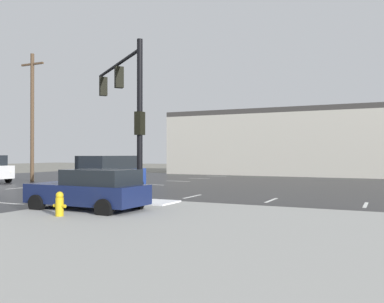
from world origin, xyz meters
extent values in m
plane|color=slate|center=(0.00, 0.00, 0.00)|extent=(120.00, 120.00, 0.00)
cube|color=#232326|center=(0.00, 0.00, 0.01)|extent=(44.00, 44.00, 0.02)
cube|color=#9E9E99|center=(12.00, -12.00, 0.07)|extent=(18.00, 18.00, 0.14)
cube|color=white|center=(5.00, -4.00, 0.17)|extent=(4.00, 1.60, 0.06)
cube|color=silver|center=(0.00, -6.00, 0.02)|extent=(2.00, 0.15, 0.01)
cube|color=silver|center=(0.00, -2.00, 0.02)|extent=(2.00, 0.15, 0.01)
cube|color=silver|center=(0.00, 2.00, 0.02)|extent=(2.00, 0.15, 0.01)
cube|color=silver|center=(0.00, 6.00, 0.02)|extent=(2.00, 0.15, 0.01)
cube|color=silver|center=(0.00, 10.00, 0.02)|extent=(2.00, 0.15, 0.01)
cube|color=silver|center=(0.00, 14.00, 0.02)|extent=(2.00, 0.15, 0.01)
cube|color=silver|center=(0.00, 18.00, 0.02)|extent=(2.00, 0.15, 0.01)
cube|color=silver|center=(-6.00, 0.00, 0.02)|extent=(0.15, 2.00, 0.01)
cube|color=silver|center=(-2.00, 0.00, 0.02)|extent=(0.15, 2.00, 0.01)
cube|color=silver|center=(2.00, 0.00, 0.02)|extent=(0.15, 2.00, 0.01)
cube|color=silver|center=(6.00, 0.00, 0.02)|extent=(0.15, 2.00, 0.01)
cube|color=silver|center=(10.00, 0.00, 0.02)|extent=(0.15, 2.00, 0.01)
cube|color=silver|center=(14.00, 0.00, 0.02)|extent=(0.15, 2.00, 0.01)
cube|color=silver|center=(3.50, -4.00, 0.02)|extent=(0.45, 7.00, 0.01)
cylinder|color=black|center=(6.15, -5.09, 3.38)|extent=(0.22, 0.22, 6.48)
cylinder|color=black|center=(3.69, -3.15, 6.22)|extent=(5.00, 3.99, 0.14)
cube|color=black|center=(3.93, -3.34, 5.59)|extent=(0.44, 0.46, 0.95)
sphere|color=#19D833|center=(3.81, -3.25, 5.88)|extent=(0.20, 0.20, 0.20)
cube|color=black|center=(1.72, -1.60, 5.59)|extent=(0.44, 0.46, 0.95)
sphere|color=#19D833|center=(1.60, -1.50, 5.88)|extent=(0.20, 0.20, 0.20)
cube|color=black|center=(6.15, -5.09, 3.34)|extent=(0.28, 0.36, 0.90)
cylinder|color=gold|center=(5.26, -8.47, 0.44)|extent=(0.26, 0.26, 0.60)
sphere|color=gold|center=(5.26, -8.47, 0.81)|extent=(0.25, 0.25, 0.25)
cylinder|color=gold|center=(5.08, -8.47, 0.47)|extent=(0.12, 0.11, 0.11)
cylinder|color=gold|center=(5.44, -8.47, 0.47)|extent=(0.12, 0.11, 0.11)
cube|color=beige|center=(5.99, 24.13, 3.04)|extent=(25.22, 8.00, 6.08)
cube|color=#3F3D3A|center=(5.99, 24.13, 6.33)|extent=(25.22, 8.00, 0.50)
cylinder|color=black|center=(-10.67, 3.21, 0.35)|extent=(0.68, 0.28, 0.66)
sphere|color=white|center=(-9.99, 2.79, 0.82)|extent=(0.18, 0.18, 0.18)
cube|color=#141E47|center=(4.93, -6.76, 0.70)|extent=(4.55, 1.93, 0.70)
cube|color=black|center=(5.61, -6.78, 1.33)|extent=(2.52, 1.73, 0.55)
cylinder|color=black|center=(3.38, -7.62, 0.35)|extent=(0.67, 0.24, 0.66)
cylinder|color=black|center=(3.43, -5.82, 0.35)|extent=(0.67, 0.24, 0.66)
cylinder|color=black|center=(6.44, -7.71, 0.35)|extent=(0.67, 0.24, 0.66)
cylinder|color=black|center=(6.49, -5.91, 0.35)|extent=(0.67, 0.24, 0.66)
sphere|color=white|center=(2.72, -7.28, 0.70)|extent=(0.18, 0.18, 0.18)
sphere|color=white|center=(2.75, -6.13, 0.70)|extent=(0.18, 0.18, 0.18)
cube|color=navy|center=(0.83, -0.01, 0.82)|extent=(1.95, 4.80, 0.95)
cube|color=black|center=(0.83, -0.01, 1.67)|extent=(1.80, 3.36, 0.75)
cylinder|color=black|center=(-0.14, 1.62, 0.35)|extent=(0.22, 0.66, 0.66)
cylinder|color=black|center=(1.81, 1.63, 0.35)|extent=(0.22, 0.66, 0.66)
cylinder|color=black|center=(-0.14, -1.64, 0.35)|extent=(0.22, 0.66, 0.66)
cylinder|color=black|center=(1.81, -1.64, 0.35)|extent=(0.22, 0.66, 0.66)
sphere|color=white|center=(0.21, 2.34, 0.82)|extent=(0.18, 0.18, 0.18)
sphere|color=white|center=(1.46, 2.34, 0.82)|extent=(0.18, 0.18, 0.18)
cylinder|color=brown|center=(-9.97, 4.83, 4.94)|extent=(0.28, 0.28, 9.88)
cube|color=brown|center=(-9.97, 4.83, 9.08)|extent=(2.20, 0.14, 0.14)
camera|label=1|loc=(14.91, -18.78, 2.15)|focal=38.94mm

